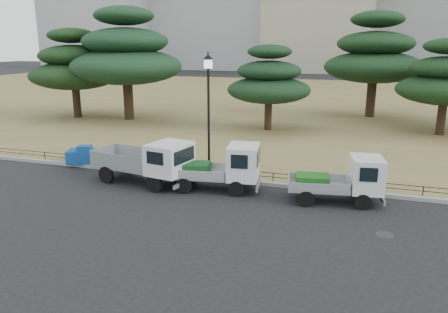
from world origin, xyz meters
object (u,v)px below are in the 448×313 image
(truck_kei_rear, at_px, (342,180))
(truck_large, at_px, (147,160))
(street_lamp, at_px, (208,95))
(truck_kei_front, at_px, (222,167))
(tarp_pile, at_px, (83,155))

(truck_kei_rear, bearing_deg, truck_large, 171.96)
(truck_kei_rear, relative_size, street_lamp, 0.68)
(truck_large, distance_m, street_lamp, 3.90)
(truck_kei_front, height_order, truck_kei_rear, truck_kei_front)
(truck_kei_front, xyz_separation_m, tarp_pile, (-7.84, 1.41, -0.45))
(truck_kei_rear, xyz_separation_m, tarp_pile, (-12.72, 1.40, -0.39))
(truck_kei_front, height_order, tarp_pile, truck_kei_front)
(truck_kei_front, xyz_separation_m, truck_kei_rear, (4.88, 0.01, -0.06))
(truck_kei_rear, distance_m, tarp_pile, 12.81)
(truck_large, xyz_separation_m, tarp_pile, (-4.49, 1.61, -0.56))
(truck_kei_front, bearing_deg, tarp_pile, 161.37)
(truck_kei_rear, relative_size, tarp_pile, 2.25)
(truck_kei_front, distance_m, truck_kei_rear, 4.88)
(street_lamp, bearing_deg, truck_kei_front, -53.26)
(truck_large, bearing_deg, tarp_pile, 170.31)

